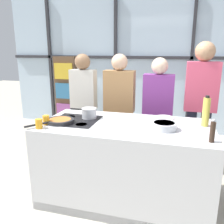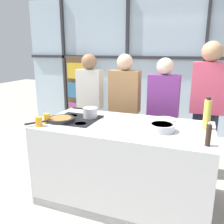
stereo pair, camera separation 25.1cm
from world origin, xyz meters
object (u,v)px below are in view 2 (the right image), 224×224
(spectator_far_left, at_px, (90,100))
(juice_glass_near, at_px, (39,122))
(frying_pan, at_px, (60,119))
(juice_glass_far, at_px, (47,118))
(oil_bottle, at_px, (207,114))
(white_plate, at_px, (166,119))
(spectator_far_right, at_px, (207,102))
(pepper_grinder, at_px, (208,135))
(spectator_center_right, at_px, (163,109))
(saucepan, at_px, (90,112))
(spectator_center_left, at_px, (124,104))
(mixing_bowl, at_px, (162,127))

(spectator_far_left, height_order, juice_glass_near, spectator_far_left)
(frying_pan, relative_size, juice_glass_far, 4.87)
(juice_glass_far, bearing_deg, oil_bottle, 13.20)
(white_plate, bearing_deg, spectator_far_right, 51.04)
(spectator_far_right, height_order, pepper_grinder, spectator_far_right)
(spectator_center_right, bearing_deg, oil_bottle, 127.21)
(spectator_center_right, height_order, juice_glass_near, spectator_center_right)
(spectator_center_right, distance_m, spectator_far_right, 0.57)
(saucepan, xyz_separation_m, pepper_grinder, (1.30, -0.43, 0.03))
(pepper_grinder, distance_m, juice_glass_near, 1.66)
(spectator_center_left, height_order, pepper_grinder, spectator_center_left)
(spectator_center_left, xyz_separation_m, pepper_grinder, (1.11, -1.19, 0.08))
(frying_pan, relative_size, oil_bottle, 1.47)
(spectator_far_right, distance_m, oil_bottle, 0.72)
(spectator_center_right, height_order, spectator_far_right, spectator_far_right)
(saucepan, distance_m, juice_glass_far, 0.50)
(spectator_center_right, height_order, oil_bottle, spectator_center_right)
(frying_pan, height_order, oil_bottle, oil_bottle)
(pepper_grinder, bearing_deg, spectator_far_left, 144.56)
(mixing_bowl, height_order, juice_glass_near, juice_glass_near)
(spectator_far_right, height_order, saucepan, spectator_far_right)
(frying_pan, height_order, mixing_bowl, mixing_bowl)
(spectator_far_left, height_order, pepper_grinder, spectator_far_left)
(spectator_center_left, relative_size, oil_bottle, 5.02)
(spectator_far_left, height_order, juice_glass_far, spectator_far_left)
(pepper_grinder, bearing_deg, juice_glass_near, -177.89)
(spectator_far_right, distance_m, pepper_grinder, 1.19)
(spectator_far_right, bearing_deg, spectator_center_left, 0.00)
(spectator_center_right, bearing_deg, mixing_bowl, 98.25)
(juice_glass_near, bearing_deg, white_plate, 30.13)
(spectator_center_left, bearing_deg, juice_glass_far, 63.71)
(spectator_center_left, xyz_separation_m, mixing_bowl, (0.69, -0.94, 0.02))
(pepper_grinder, relative_size, juice_glass_near, 2.13)
(spectator_far_left, distance_m, oil_bottle, 1.81)
(mixing_bowl, height_order, juice_glass_far, juice_glass_far)
(saucepan, xyz_separation_m, mixing_bowl, (0.88, -0.19, -0.02))
(saucepan, bearing_deg, juice_glass_near, -126.47)
(white_plate, bearing_deg, spectator_center_left, 141.36)
(spectator_center_right, distance_m, juice_glass_near, 1.67)
(spectator_far_left, relative_size, frying_pan, 3.41)
(spectator_far_left, distance_m, pepper_grinder, 2.05)
(mixing_bowl, bearing_deg, saucepan, 168.06)
(oil_bottle, height_order, pepper_grinder, oil_bottle)
(white_plate, xyz_separation_m, juice_glass_far, (-1.22, -0.57, 0.04))
(frying_pan, distance_m, mixing_bowl, 1.13)
(spectator_center_left, relative_size, juice_glass_near, 16.59)
(saucepan, bearing_deg, mixing_bowl, -11.94)
(spectator_far_left, bearing_deg, frying_pan, 96.64)
(spectator_center_left, bearing_deg, spectator_center_right, 180.00)
(spectator_far_left, relative_size, spectator_center_right, 1.03)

